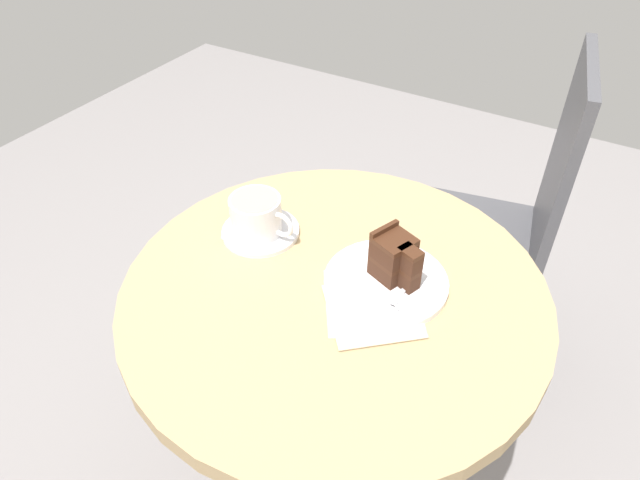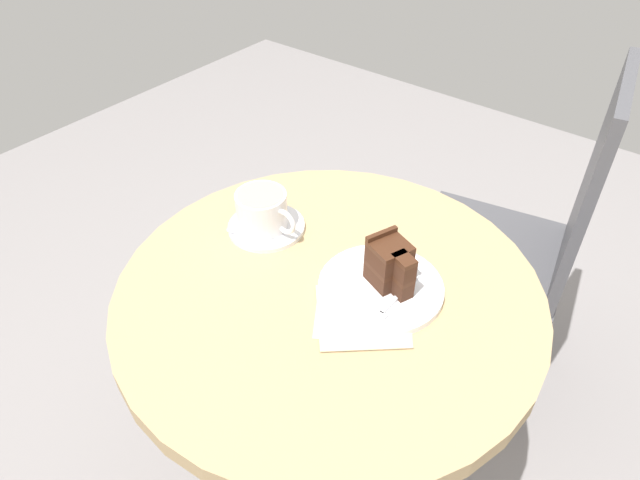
{
  "view_description": "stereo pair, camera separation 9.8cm",
  "coord_description": "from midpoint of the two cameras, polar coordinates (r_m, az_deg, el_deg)",
  "views": [
    {
      "loc": [
        0.32,
        -0.6,
        1.41
      ],
      "look_at": [
        -0.06,
        0.05,
        0.78
      ],
      "focal_mm": 32.0,
      "sensor_mm": 36.0,
      "label": 1
    },
    {
      "loc": [
        0.4,
        -0.54,
        1.41
      ],
      "look_at": [
        -0.06,
        0.05,
        0.78
      ],
      "focal_mm": 32.0,
      "sensor_mm": 36.0,
      "label": 2
    }
  ],
  "objects": [
    {
      "name": "cake_plate",
      "position": [
        0.95,
        3.69,
        -4.32
      ],
      "size": [
        0.21,
        0.21,
        0.01
      ],
      "color": "white",
      "rests_on": "cafe_table"
    },
    {
      "name": "teaspoon",
      "position": [
        1.04,
        -10.59,
        -0.14
      ],
      "size": [
        0.1,
        0.04,
        0.0
      ],
      "rotation": [
        0.0,
        0.0,
        3.43
      ],
      "color": "silver",
      "rests_on": "saucer"
    },
    {
      "name": "fork",
      "position": [
        0.91,
        4.73,
        -6.06
      ],
      "size": [
        0.02,
        0.14,
        0.0
      ],
      "rotation": [
        0.0,
        0.0,
        4.7
      ],
      "color": "silver",
      "rests_on": "cake_plate"
    },
    {
      "name": "cafe_table",
      "position": [
        1.04,
        -1.37,
        -9.76
      ],
      "size": [
        0.71,
        0.71,
        0.74
      ],
      "color": "tan",
      "rests_on": "ground"
    },
    {
      "name": "cake_slice",
      "position": [
        0.93,
        4.54,
        -1.94
      ],
      "size": [
        0.09,
        0.07,
        0.09
      ],
      "rotation": [
        0.0,
        0.0,
        5.92
      ],
      "color": "#422619",
      "rests_on": "cake_plate"
    },
    {
      "name": "coffee_cup",
      "position": [
        1.03,
        -9.05,
        2.37
      ],
      "size": [
        0.13,
        0.09,
        0.07
      ],
      "color": "white",
      "rests_on": "saucer"
    },
    {
      "name": "napkin",
      "position": [
        0.91,
        2.16,
        -6.79
      ],
      "size": [
        0.21,
        0.22,
        0.0
      ],
      "rotation": [
        0.0,
        0.0,
        5.29
      ],
      "color": "beige",
      "rests_on": "cafe_table"
    },
    {
      "name": "saucer",
      "position": [
        1.06,
        -8.58,
        0.76
      ],
      "size": [
        0.14,
        0.14,
        0.01
      ],
      "color": "white",
      "rests_on": "cafe_table"
    },
    {
      "name": "cafe_chair",
      "position": [
        1.49,
        16.63,
        2.63
      ],
      "size": [
        0.45,
        0.45,
        0.94
      ],
      "rotation": [
        0.0,
        0.0,
        4.91
      ],
      "color": "#4C4C51",
      "rests_on": "ground"
    }
  ]
}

